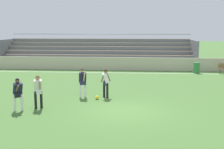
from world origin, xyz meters
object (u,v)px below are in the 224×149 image
trash_bin (197,68)px  player_dark_pressing_high (83,80)px  bleacher_stand (97,52)px  player_white_challenging (106,81)px  soccer_ball (97,97)px  player_dark_deep_cover (18,92)px  player_white_on_ball (38,89)px

trash_bin → player_dark_pressing_high: player_dark_pressing_high is taller
bleacher_stand → player_white_challenging: (2.56, -14.71, -0.47)m
soccer_ball → player_dark_deep_cover: bearing=-142.6°
bleacher_stand → trash_bin: bearing=-25.9°
bleacher_stand → soccer_ball: (2.13, -15.22, -1.34)m
player_dark_pressing_high → player_white_on_ball: 3.10m
player_white_challenging → player_dark_deep_cover: (-3.90, -3.17, -0.03)m
player_white_on_ball → player_white_challenging: bearing=40.6°
bleacher_stand → player_white_on_ball: bearing=-91.7°
player_dark_deep_cover → soccer_ball: bearing=37.4°
player_dark_deep_cover → soccer_ball: 4.45m
bleacher_stand → player_white_challenging: bleacher_stand is taller
bleacher_stand → player_dark_deep_cover: size_ratio=12.66×
player_dark_pressing_high → player_dark_deep_cover: 4.01m
player_white_challenging → player_dark_deep_cover: player_white_challenging is taller
player_white_challenging → player_dark_pressing_high: 1.33m
player_white_challenging → player_dark_deep_cover: bearing=-140.9°
player_white_challenging → player_dark_pressing_high: (-1.33, -0.10, 0.02)m
trash_bin → player_white_on_ball: (-10.13, -12.70, 0.53)m
player_white_on_ball → soccer_ball: player_white_on_ball is taller
player_dark_deep_cover → player_white_on_ball: bearing=32.7°
player_white_on_ball → trash_bin: bearing=51.4°
player_white_challenging → player_dark_deep_cover: 5.03m
trash_bin → player_white_challenging: bearing=-125.0°
player_white_challenging → soccer_ball: player_white_challenging is taller
player_dark_pressing_high → soccer_ball: size_ratio=7.64×
trash_bin → player_white_on_ball: 16.25m
player_white_on_ball → player_dark_deep_cover: (-0.82, -0.52, -0.05)m
player_dark_pressing_high → player_dark_deep_cover: player_dark_pressing_high is taller
trash_bin → soccer_ball: (-7.47, -10.56, -0.36)m
player_white_challenging → player_white_on_ball: bearing=-139.4°
bleacher_stand → player_white_on_ball: (-0.53, -17.36, -0.46)m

